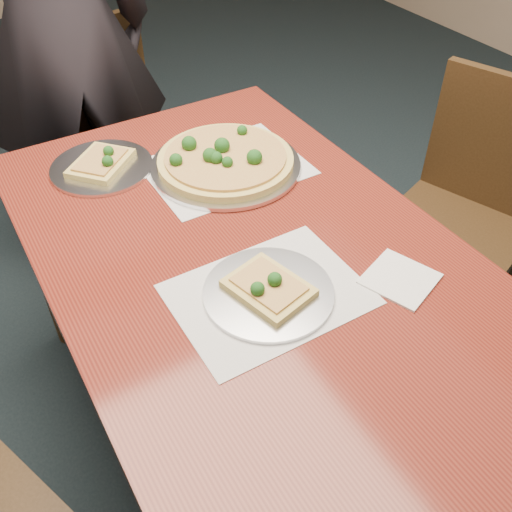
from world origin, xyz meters
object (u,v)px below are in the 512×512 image
chair_far (117,133)px  pizza_pan (225,161)px  slice_plate_far (102,165)px  dining_table (256,284)px  diner (57,29)px  chair_right (468,205)px  slice_plate_near (268,290)px

chair_far → pizza_pan: 0.79m
chair_far → slice_plate_far: chair_far is taller
dining_table → pizza_pan: size_ratio=3.63×
diner → pizza_pan: bearing=108.7°
diner → slice_plate_far: diner is taller
chair_right → pizza_pan: bearing=-129.7°
diner → slice_plate_far: size_ratio=6.66×
pizza_pan → slice_plate_near: size_ratio=1.48×
diner → pizza_pan: diner is taller
dining_table → diner: diner is taller
chair_right → pizza_pan: size_ratio=2.20×
dining_table → slice_plate_near: bearing=-108.9°
slice_plate_far → chair_far: bearing=69.1°
slice_plate_far → dining_table: bearing=-71.4°
chair_right → dining_table: bearing=-103.6°
chair_far → pizza_pan: chair_far is taller
chair_far → chair_right: same height
dining_table → diner: size_ratio=0.80×
chair_right → slice_plate_far: (-1.03, 0.44, 0.25)m
dining_table → pizza_pan: 0.39m
chair_far → slice_plate_far: (-0.22, -0.57, 0.25)m
slice_plate_near → dining_table: bearing=71.1°
chair_right → diner: bearing=-156.9°
slice_plate_near → chair_far: bearing=86.2°
diner → slice_plate_near: diner is taller
chair_right → slice_plate_far: bearing=-132.7°
chair_far → pizza_pan: (0.08, -0.74, 0.26)m
pizza_pan → slice_plate_far: bearing=149.8°
pizza_pan → slice_plate_near: bearing=-108.1°
chair_right → pizza_pan: chair_right is taller
diner → slice_plate_far: bearing=84.9°
dining_table → slice_plate_far: size_ratio=5.36×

